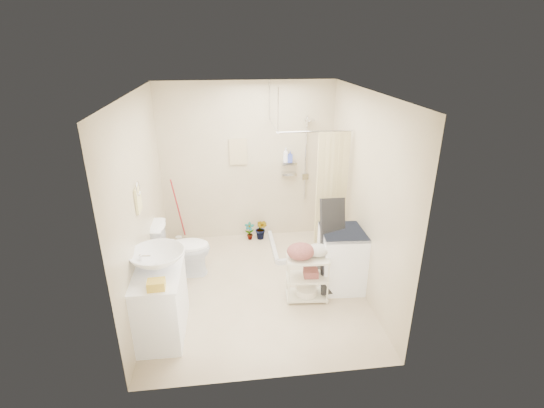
{
  "coord_description": "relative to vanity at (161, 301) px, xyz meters",
  "views": [
    {
      "loc": [
        -0.36,
        -4.56,
        3.15
      ],
      "look_at": [
        0.23,
        0.25,
        1.13
      ],
      "focal_mm": 26.0,
      "sensor_mm": 36.0,
      "label": 1
    }
  ],
  "objects": [
    {
      "name": "washing_machine",
      "position": [
        2.3,
        0.65,
        0.01
      ],
      "size": [
        0.61,
        0.63,
        0.84
      ],
      "primitive_type": "cube",
      "rotation": [
        0.0,
        0.0,
        -0.06
      ],
      "color": "white",
      "rests_on": "ground"
    },
    {
      "name": "sink",
      "position": [
        0.01,
        0.04,
        0.52
      ],
      "size": [
        0.74,
        0.74,
        0.21
      ],
      "primitive_type": "imported",
      "rotation": [
        0.0,
        0.0,
        0.24
      ],
      "color": "white",
      "rests_on": "vanity"
    },
    {
      "name": "counter_basket",
      "position": [
        0.05,
        -0.37,
        0.46
      ],
      "size": [
        0.18,
        0.15,
        0.1
      ],
      "primitive_type": "cube",
      "rotation": [
        0.0,
        0.0,
        0.05
      ],
      "color": "gold",
      "rests_on": "vanity"
    },
    {
      "name": "ceiling",
      "position": [
        1.16,
        0.75,
        2.19
      ],
      "size": [
        2.8,
        3.2,
        0.04
      ],
      "primitive_type": "cube",
      "color": "silver",
      "rests_on": "ground"
    },
    {
      "name": "ironing_board",
      "position": [
        2.15,
        0.6,
        0.24
      ],
      "size": [
        0.39,
        0.22,
        1.31
      ],
      "primitive_type": null,
      "rotation": [
        0.0,
        0.0,
        0.33
      ],
      "color": "black",
      "rests_on": "ground"
    },
    {
      "name": "floor",
      "position": [
        1.16,
        0.75,
        -0.41
      ],
      "size": [
        3.2,
        3.2,
        0.0
      ],
      "primitive_type": "plane",
      "color": "beige",
      "rests_on": "ground"
    },
    {
      "name": "towel_ring",
      "position": [
        -0.22,
        0.55,
        1.06
      ],
      "size": [
        0.04,
        0.22,
        0.34
      ],
      "primitive_type": null,
      "color": "#F1E594",
      "rests_on": "wall_left"
    },
    {
      "name": "tp_holder",
      "position": [
        -0.2,
        0.8,
        0.31
      ],
      "size": [
        0.08,
        0.12,
        0.14
      ],
      "primitive_type": null,
      "color": "white",
      "rests_on": "wall_left"
    },
    {
      "name": "shower",
      "position": [
        2.01,
        1.8,
        0.64
      ],
      "size": [
        1.1,
        1.1,
        2.1
      ],
      "primitive_type": null,
      "color": "silver",
      "rests_on": "ground"
    },
    {
      "name": "vanity",
      "position": [
        0.0,
        0.0,
        0.0
      ],
      "size": [
        0.54,
        0.95,
        0.83
      ],
      "primitive_type": "cube",
      "rotation": [
        0.0,
        0.0,
        -0.01
      ],
      "color": "white",
      "rests_on": "ground"
    },
    {
      "name": "toilet",
      "position": [
        0.12,
        1.23,
        -0.0
      ],
      "size": [
        0.82,
        0.48,
        0.82
      ],
      "primitive_type": "imported",
      "rotation": [
        0.0,
        0.0,
        1.54
      ],
      "color": "white",
      "rests_on": "ground"
    },
    {
      "name": "potted_plant_b",
      "position": [
        1.35,
        2.16,
        -0.23
      ],
      "size": [
        0.26,
        0.25,
        0.37
      ],
      "primitive_type": "imported",
      "rotation": [
        0.0,
        0.0,
        -0.65
      ],
      "color": "brown",
      "rests_on": "ground"
    },
    {
      "name": "floor_basket",
      "position": [
        0.15,
        -0.16,
        -0.35
      ],
      "size": [
        0.26,
        0.21,
        0.13
      ],
      "primitive_type": "cube",
      "rotation": [
        0.0,
        0.0,
        0.1
      ],
      "color": "#DBCB46",
      "rests_on": "ground"
    },
    {
      "name": "potted_plant_a",
      "position": [
        1.15,
        2.17,
        -0.26
      ],
      "size": [
        0.17,
        0.12,
        0.31
      ],
      "primitive_type": "imported",
      "rotation": [
        0.0,
        0.0,
        -0.08
      ],
      "color": "brown",
      "rests_on": "ground"
    },
    {
      "name": "mop",
      "position": [
        -0.03,
        2.19,
        0.16
      ],
      "size": [
        0.13,
        0.13,
        1.16
      ],
      "primitive_type": null,
      "rotation": [
        0.0,
        0.0,
        0.18
      ],
      "color": "#A41E25",
      "rests_on": "ground"
    },
    {
      "name": "wall_back",
      "position": [
        1.16,
        2.35,
        0.89
      ],
      "size": [
        2.8,
        0.04,
        2.6
      ],
      "primitive_type": "cube",
      "color": "beige",
      "rests_on": "ground"
    },
    {
      "name": "wall_right",
      "position": [
        2.56,
        0.75,
        0.89
      ],
      "size": [
        0.04,
        3.2,
        2.6
      ],
      "primitive_type": "cube",
      "color": "beige",
      "rests_on": "ground"
    },
    {
      "name": "hanging_towel",
      "position": [
        1.01,
        2.33,
        1.09
      ],
      "size": [
        0.28,
        0.03,
        0.42
      ],
      "primitive_type": "cube",
      "color": "beige",
      "rests_on": "wall_back"
    },
    {
      "name": "wall_left",
      "position": [
        -0.24,
        0.75,
        0.89
      ],
      "size": [
        0.04,
        3.2,
        2.6
      ],
      "primitive_type": "cube",
      "color": "beige",
      "rests_on": "ground"
    },
    {
      "name": "laundry_rack",
      "position": [
        1.78,
        0.42,
        -0.05
      ],
      "size": [
        0.56,
        0.36,
        0.74
      ],
      "primitive_type": null,
      "rotation": [
        0.0,
        0.0,
        -0.08
      ],
      "color": "beige",
      "rests_on": "ground"
    },
    {
      "name": "shampoo_bottle_a",
      "position": [
        1.77,
        2.28,
        1.02
      ],
      "size": [
        0.09,
        0.1,
        0.23
      ],
      "primitive_type": "imported",
      "rotation": [
        0.0,
        0.0,
        0.06
      ],
      "color": "white",
      "rests_on": "shower"
    },
    {
      "name": "shampoo_bottle_b",
      "position": [
        1.85,
        2.28,
        0.99
      ],
      "size": [
        0.09,
        0.09,
        0.18
      ],
      "primitive_type": "imported",
      "rotation": [
        0.0,
        0.0,
        -0.18
      ],
      "color": "#3C4EB7",
      "rests_on": "shower"
    },
    {
      "name": "wall_front",
      "position": [
        1.16,
        -0.85,
        0.89
      ],
      "size": [
        2.8,
        0.04,
        2.6
      ],
      "primitive_type": "cube",
      "color": "beige",
      "rests_on": "ground"
    }
  ]
}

